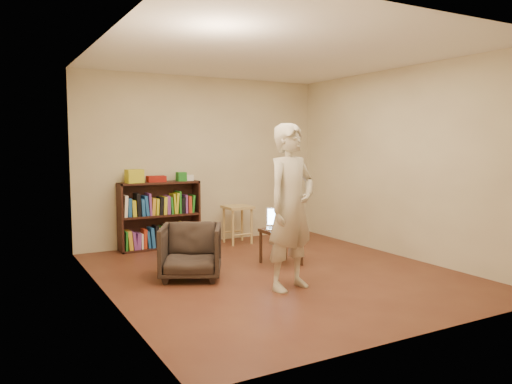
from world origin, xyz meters
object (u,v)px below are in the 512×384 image
armchair (191,251)px  person (291,207)px  bookshelf (159,219)px  laptop (280,224)px  stool (238,213)px  side_table (281,235)px

armchair → person: (0.79, -0.91, 0.57)m
bookshelf → laptop: (1.09, -1.66, 0.08)m
stool → armchair: 2.10m
stool → side_table: bearing=-94.8°
stool → side_table: 1.50m
armchair → person: bearing=-22.1°
side_table → person: 1.20m
armchair → side_table: size_ratio=1.53×
stool → bookshelf: bearing=168.5°
bookshelf → armchair: bookshelf is taller
side_table → laptop: bearing=69.8°
bookshelf → stool: bookshelf is taller
laptop → person: (-0.51, -1.05, 0.37)m
armchair → laptop: size_ratio=1.51×
bookshelf → stool: 1.21m
bookshelf → stool: (1.19, -0.24, 0.04)m
bookshelf → armchair: size_ratio=1.72×
bookshelf → side_table: bookshelf is taller
stool → person: size_ratio=0.33×
laptop → armchair: bearing=-145.7°
bookshelf → laptop: size_ratio=2.59×
bookshelf → laptop: bookshelf is taller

